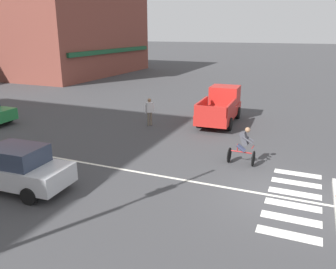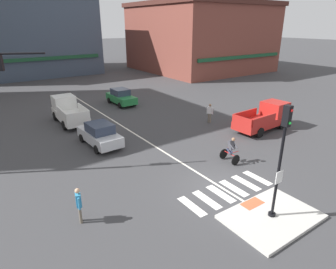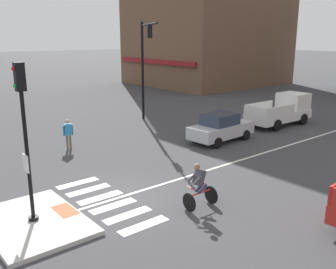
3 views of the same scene
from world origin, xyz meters
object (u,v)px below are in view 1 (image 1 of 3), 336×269
object	(u,v)px
pickup_truck_red_cross_right	(221,106)
pedestrian_waiting_far_side	(150,110)
car_silver_westbound_far	(16,168)
cyclist	(243,145)

from	to	relation	value
pickup_truck_red_cross_right	pedestrian_waiting_far_side	size ratio (longest dim) A/B	3.10
pickup_truck_red_cross_right	pedestrian_waiting_far_side	world-z (taller)	pickup_truck_red_cross_right
car_silver_westbound_far	cyclist	xyz separation A→B (m)	(5.59, -7.12, 0.06)
pedestrian_waiting_far_side	pickup_truck_red_cross_right	bearing A→B (deg)	-54.65
cyclist	pedestrian_waiting_far_side	bearing A→B (deg)	57.48
pickup_truck_red_cross_right	cyclist	distance (m)	7.29
cyclist	pickup_truck_red_cross_right	bearing A→B (deg)	21.97
cyclist	pedestrian_waiting_far_side	xyz separation A→B (m)	(4.12, 6.46, 0.11)
pedestrian_waiting_far_side	cyclist	bearing A→B (deg)	-122.52
pickup_truck_red_cross_right	pedestrian_waiting_far_side	distance (m)	4.57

